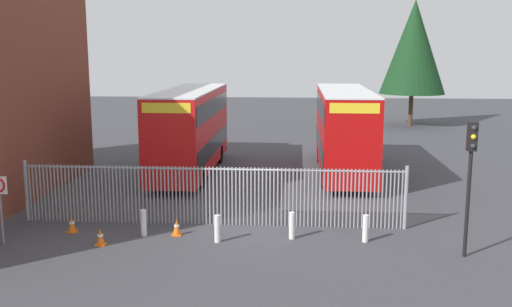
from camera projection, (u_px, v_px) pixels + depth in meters
ground_plane at (262, 178)px, 29.27m from camera, size 100.00×100.00×0.00m
palisade_fence at (212, 194)px, 21.31m from camera, size 14.35×0.14×2.35m
double_decker_bus_near_gate at (190, 128)px, 30.08m from camera, size 2.54×10.81×4.42m
double_decker_bus_behind_fence_left at (344, 128)px, 29.97m from camera, size 2.54×10.81×4.42m
bollard_near_left at (144, 223)px, 20.12m from camera, size 0.20×0.20×0.95m
bollard_center_front at (217, 229)px, 19.46m from camera, size 0.20×0.20×0.95m
bollard_near_right at (292, 226)px, 19.81m from camera, size 0.20×0.20×0.95m
bollard_far_right at (365, 228)px, 19.49m from camera, size 0.20×0.20×0.95m
traffic_cone_by_gate at (100, 237)px, 19.19m from camera, size 0.34×0.34×0.59m
traffic_cone_mid_forecourt at (177, 227)px, 20.23m from camera, size 0.34×0.34×0.59m
traffic_cone_near_kerb at (72, 224)px, 20.58m from camera, size 0.34×0.34×0.59m
traffic_light_kerbside at (470, 164)px, 17.66m from camera, size 0.28×0.33×4.30m
tree_tall_back at (414, 47)px, 48.09m from camera, size 5.45×5.45×10.56m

